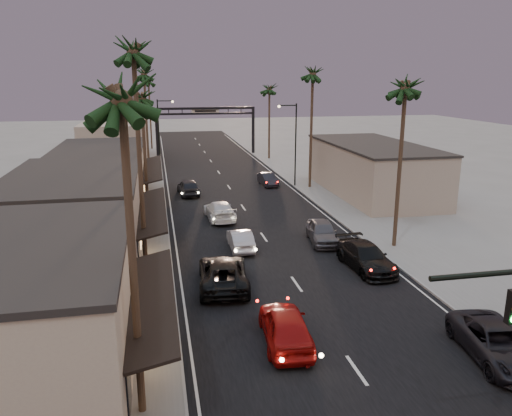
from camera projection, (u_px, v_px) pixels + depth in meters
name	position (u px, v px, depth m)	size (l,w,h in m)	color
ground	(238.00, 200.00, 48.98)	(200.00, 200.00, 0.00)	slate
road	(230.00, 189.00, 53.72)	(14.00, 120.00, 0.02)	black
sidewalk_left	(142.00, 179.00, 58.53)	(5.00, 92.00, 0.12)	slate
sidewalk_right	(297.00, 173.00, 62.16)	(5.00, 92.00, 0.12)	slate
storefront_near	(24.00, 316.00, 19.26)	(8.00, 12.00, 5.50)	#B8A68C
storefront_mid	(76.00, 219.00, 32.53)	(8.00, 14.00, 5.50)	gray
storefront_far	(101.00, 176.00, 47.76)	(8.00, 16.00, 5.00)	#B8A68C
storefront_dist	(116.00, 142.00, 69.43)	(8.00, 20.00, 6.00)	gray
building_right	(373.00, 170.00, 51.02)	(8.00, 18.00, 5.00)	gray
arch	(206.00, 119.00, 76.01)	(15.20, 0.40, 7.27)	black
streetlight_right	(293.00, 138.00, 53.69)	(2.13, 0.30, 9.00)	black
streetlight_left	(161.00, 129.00, 63.37)	(2.13, 0.30, 9.00)	black
palm_la	(121.00, 86.00, 15.04)	(3.20, 3.20, 13.20)	#38281C
palm_lb	(133.00, 45.00, 26.87)	(3.20, 3.20, 15.20)	#38281C
palm_lc	(141.00, 93.00, 40.88)	(3.20, 3.20, 12.20)	#38281C
palm_ld	(144.00, 71.00, 58.40)	(3.20, 3.20, 14.20)	#38281C
palm_ra	(406.00, 81.00, 32.54)	(3.20, 3.20, 13.20)	#38281C
palm_rb	(313.00, 70.00, 51.26)	(3.20, 3.20, 14.20)	#38281C
palm_rc	(269.00, 86.00, 70.71)	(3.20, 3.20, 12.20)	#38281C
palm_far	(148.00, 79.00, 80.51)	(3.20, 3.20, 13.20)	#38281C
oncoming_red	(286.00, 326.00, 22.45)	(2.01, 5.01, 1.71)	#960D0A
oncoming_pickup	(223.00, 273.00, 28.59)	(2.72, 5.91, 1.64)	black
oncoming_silver	(240.00, 240.00, 34.87)	(1.47, 4.21, 1.39)	#AEADB3
oncoming_white	(220.00, 210.00, 42.15)	(2.17, 5.34, 1.55)	silver
oncoming_dgrey	(188.00, 187.00, 50.92)	(1.92, 4.77, 1.62)	black
curbside_near	(498.00, 343.00, 21.18)	(2.51, 5.45, 1.51)	black
curbside_black	(366.00, 257.00, 31.21)	(2.23, 5.49, 1.59)	black
curbside_grey	(322.00, 232.00, 36.23)	(1.91, 4.75, 1.62)	#4A494E
curbside_far	(268.00, 179.00, 55.44)	(1.44, 4.12, 1.36)	black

